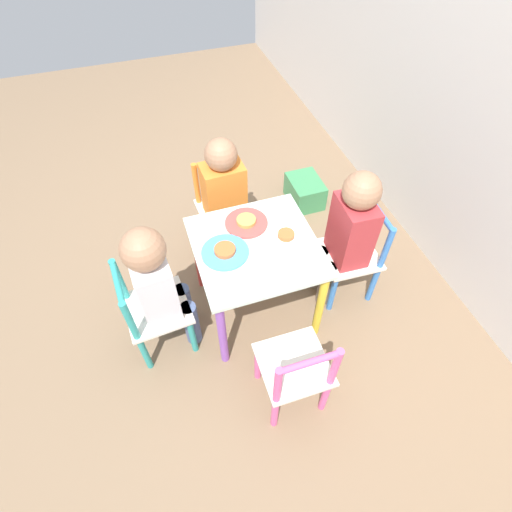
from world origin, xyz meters
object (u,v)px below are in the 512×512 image
(chair_teal, at_px, (152,312))
(plate_back, at_px, (286,236))
(child_back, at_px, (348,230))
(child_front, at_px, (158,282))
(kids_table, at_px, (256,258))
(storage_bin, at_px, (305,191))
(plate_front, at_px, (225,252))
(child_left, at_px, (225,193))
(chair_orange, at_px, (223,209))
(plate_left, at_px, (246,222))
(chair_blue, at_px, (353,255))
(chair_pink, at_px, (295,372))

(chair_teal, height_order, plate_back, chair_teal)
(child_back, distance_m, child_front, 0.84)
(child_front, bearing_deg, kids_table, -90.00)
(chair_teal, height_order, storage_bin, chair_teal)
(plate_back, bearing_deg, chair_teal, -86.52)
(plate_front, relative_size, storage_bin, 0.81)
(kids_table, xyz_separation_m, storage_bin, (-0.65, 0.53, -0.30))
(child_left, bearing_deg, plate_front, -107.88)
(child_front, relative_size, plate_back, 4.59)
(chair_orange, distance_m, child_back, 0.69)
(chair_orange, xyz_separation_m, plate_left, (0.35, 0.02, 0.22))
(chair_blue, height_order, child_front, child_front)
(chair_orange, relative_size, child_back, 0.69)
(plate_front, bearing_deg, child_left, 164.88)
(child_left, xyz_separation_m, plate_back, (0.42, 0.15, 0.06))
(chair_pink, bearing_deg, chair_teal, -42.51)
(chair_teal, relative_size, plate_front, 2.61)
(chair_pink, relative_size, plate_left, 2.73)
(child_back, distance_m, plate_left, 0.45)
(chair_pink, bearing_deg, storage_bin, -115.02)
(chair_blue, relative_size, child_left, 0.73)
(plate_front, bearing_deg, plate_back, 90.00)
(storage_bin, bearing_deg, plate_left, -46.07)
(child_back, height_order, child_left, child_back)
(chair_teal, relative_size, storage_bin, 2.11)
(kids_table, relative_size, plate_back, 3.29)
(chair_pink, xyz_separation_m, plate_back, (-0.48, 0.14, 0.22))
(kids_table, distance_m, plate_left, 0.16)
(chair_pink, xyz_separation_m, plate_left, (-0.61, 0.00, 0.22))
(chair_blue, relative_size, child_front, 0.71)
(chair_blue, bearing_deg, chair_orange, -132.09)
(child_back, bearing_deg, chair_orange, -135.58)
(chair_blue, bearing_deg, chair_pink, -43.74)
(kids_table, xyz_separation_m, plate_left, (-0.13, 0.00, 0.09))
(chair_teal, height_order, chair_pink, same)
(chair_teal, relative_size, child_front, 0.71)
(plate_left, bearing_deg, chair_orange, -176.19)
(chair_pink, relative_size, child_back, 0.69)
(chair_pink, height_order, child_back, child_back)
(chair_orange, height_order, child_left, child_left)
(chair_orange, distance_m, plate_back, 0.55)
(kids_table, relative_size, child_back, 0.69)
(child_back, xyz_separation_m, plate_left, (-0.15, -0.42, 0.03))
(child_left, bearing_deg, storage_bin, 19.83)
(chair_blue, distance_m, chair_orange, 0.71)
(chair_blue, bearing_deg, child_left, -128.50)
(kids_table, bearing_deg, chair_orange, -177.25)
(chair_orange, bearing_deg, chair_blue, -47.91)
(child_left, height_order, child_front, child_front)
(child_left, xyz_separation_m, plate_front, (0.42, -0.11, 0.06))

